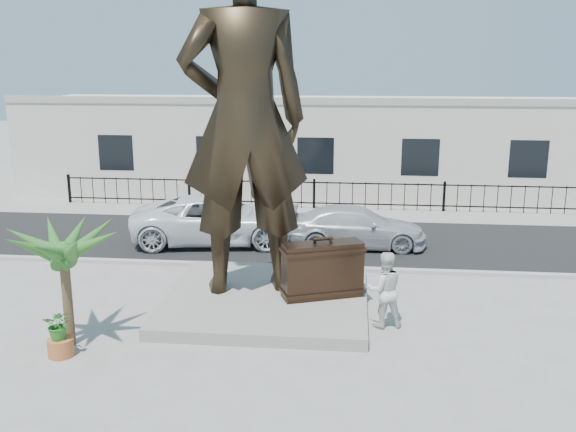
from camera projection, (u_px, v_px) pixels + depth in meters
name	position (u px, v px, depth m)	size (l,w,h in m)	color
ground	(279.00, 329.00, 15.40)	(100.00, 100.00, 0.00)	#9E9991
street	(305.00, 238.00, 23.13)	(40.00, 7.00, 0.01)	black
curb	(296.00, 267.00, 19.73)	(40.00, 0.25, 0.12)	#A5A399
far_sidewalk	(313.00, 213.00, 26.99)	(40.00, 2.50, 0.02)	#9E9991
plinth	(267.00, 299.00, 16.86)	(5.20, 5.20, 0.30)	gray
fence	(314.00, 195.00, 27.62)	(22.00, 0.10, 1.20)	black
building	(320.00, 145.00, 31.30)	(28.00, 7.00, 4.40)	silver
statue	(244.00, 119.00, 16.20)	(3.29, 2.16, 9.03)	#2D2216
suitcase	(322.00, 270.00, 16.49)	(2.05, 0.65, 1.44)	black
tourist	(384.00, 290.00, 15.32)	(0.91, 0.71, 1.87)	silver
car_white	(218.00, 219.00, 22.45)	(2.73, 5.93, 1.65)	white
car_silver	(356.00, 227.00, 21.99)	(1.93, 4.74, 1.38)	#BABCBF
worker	(217.00, 186.00, 27.37)	(1.28, 0.73, 1.98)	#FF3A0D
palm_tree	(71.00, 344.00, 14.56)	(1.80, 1.80, 3.20)	#2B5D22
planter	(61.00, 347.00, 13.94)	(0.56, 0.56, 0.40)	#B15E2E
shrub	(59.00, 324.00, 13.81)	(0.61, 0.53, 0.67)	#286F24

